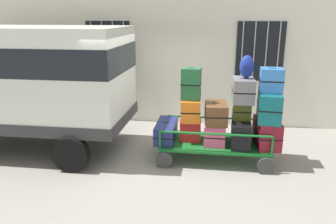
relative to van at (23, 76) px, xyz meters
name	(u,v)px	position (x,y,z in m)	size (l,w,h in m)	color
ground_plane	(162,153)	(3.01, 0.08, -1.65)	(40.00, 40.00, 0.00)	gray
building_wall	(175,31)	(3.01, 2.42, 0.85)	(12.00, 0.38, 5.00)	silver
van	(23,76)	(0.00, 0.00, 0.00)	(4.51, 2.19, 2.67)	silver
luggage_cart	(215,144)	(4.14, -0.05, -1.33)	(2.27, 1.24, 0.38)	#146023
cart_railing	(215,127)	(4.14, -0.05, -0.96)	(2.17, 1.10, 0.38)	#146023
suitcase_left_bottom	(166,131)	(3.12, -0.02, -1.09)	(0.41, 1.02, 0.37)	navy
suitcase_midleft_bottom	(190,130)	(3.63, -0.03, -1.05)	(0.45, 0.36, 0.45)	#B21E1E
suitcase_midleft_middle	(191,110)	(3.63, -0.04, -0.61)	(0.42, 0.59, 0.45)	orange
suitcase_midleft_top	(191,84)	(3.63, -0.07, -0.06)	(0.40, 0.35, 0.64)	#194C28
suitcase_center_bottom	(215,132)	(4.14, -0.08, -1.06)	(0.45, 0.74, 0.43)	#CC4C72
suitcase_center_middle	(216,113)	(4.14, -0.08, -0.64)	(0.48, 0.75, 0.41)	brown
suitcase_midright_bottom	(241,132)	(4.65, -0.07, -1.03)	(0.42, 0.97, 0.50)	black
suitcase_midright_middle	(242,111)	(4.65, -0.05, -0.59)	(0.38, 0.26, 0.38)	#4C5119
suitcase_midright_top	(243,90)	(4.65, -0.05, -0.16)	(0.42, 0.65, 0.47)	slate
suitcase_right_bottom	(267,132)	(5.16, -0.08, -1.01)	(0.49, 0.91, 0.53)	maroon
suitcase_right_middle	(269,106)	(5.16, -0.08, -0.46)	(0.49, 0.90, 0.57)	#0F5960
suitcase_right_top	(271,80)	(5.16, -0.08, 0.06)	(0.44, 0.43, 0.46)	#3372C6
backpack	(247,67)	(4.69, -0.02, 0.29)	(0.27, 0.22, 0.44)	navy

